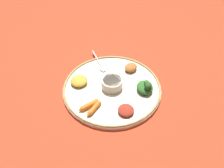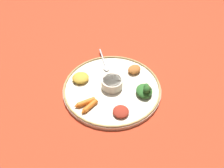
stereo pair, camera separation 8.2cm
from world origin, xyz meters
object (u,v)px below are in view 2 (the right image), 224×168
Objects in this scene: spoon at (104,63)px; carrot_near_spoon at (85,103)px; center_bowl at (112,83)px; carrot_outer at (89,107)px; greens_pile at (145,90)px.

carrot_near_spoon reaches higher than spoon.
spoon is (0.14, 0.02, -0.02)m from center_bowl.
center_bowl is 1.23× the size of carrot_outer.
carrot_near_spoon is at bearing 126.86° from center_bowl.
spoon is 1.96× the size of carrot_near_spoon.
center_bowl is 1.01× the size of carrot_near_spoon.
center_bowl is at bearing 67.08° from greens_pile.
center_bowl reaches higher than carrot_near_spoon.
spoon is at bearing -21.47° from carrot_near_spoon.
greens_pile reaches higher than carrot_near_spoon.
center_bowl reaches higher than carrot_outer.
greens_pile is 0.96× the size of carrot_near_spoon.
greens_pile reaches higher than spoon.
carrot_near_spoon reaches higher than carrot_outer.
carrot_outer is (-0.24, 0.07, 0.01)m from spoon.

